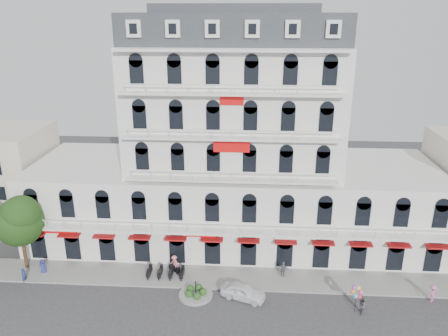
% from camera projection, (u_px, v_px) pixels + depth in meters
% --- Properties ---
extents(sidewalk, '(53.00, 4.00, 0.16)m').
position_uv_depth(sidewalk, '(229.00, 278.00, 43.44)').
color(sidewalk, gray).
rests_on(sidewalk, ground).
extents(main_building, '(45.00, 15.00, 25.80)m').
position_uv_depth(main_building, '(234.00, 156.00, 48.57)').
color(main_building, silver).
rests_on(main_building, ground).
extents(traffic_island, '(3.20, 3.20, 1.60)m').
position_uv_depth(traffic_island, '(196.00, 293.00, 40.74)').
color(traffic_island, gray).
rests_on(traffic_island, ground).
extents(parked_scooter_row, '(4.40, 1.80, 1.10)m').
position_uv_depth(parked_scooter_row, '(166.00, 277.00, 43.66)').
color(parked_scooter_row, black).
rests_on(parked_scooter_row, ground).
extents(tree_west_inner, '(4.76, 4.76, 8.25)m').
position_uv_depth(tree_west_inner, '(19.00, 219.00, 43.25)').
color(tree_west_inner, '#382314').
rests_on(tree_west_inner, ground).
extents(parked_car, '(4.52, 2.98, 1.43)m').
position_uv_depth(parked_car, '(243.00, 292.00, 40.24)').
color(parked_car, white).
rests_on(parked_car, ground).
extents(rider_center, '(1.35, 1.26, 2.11)m').
position_uv_depth(rider_center, '(174.00, 264.00, 43.90)').
color(rider_center, black).
rests_on(rider_center, ground).
extents(pedestrian_left, '(0.81, 0.54, 1.63)m').
position_uv_depth(pedestrian_left, '(43.00, 267.00, 44.03)').
color(pedestrian_left, navy).
rests_on(pedestrian_left, ground).
extents(pedestrian_mid, '(1.16, 0.81, 1.82)m').
position_uv_depth(pedestrian_mid, '(283.00, 270.00, 43.32)').
color(pedestrian_mid, '#585A60').
rests_on(pedestrian_mid, ground).
extents(pedestrian_right, '(1.29, 1.11, 1.73)m').
position_uv_depth(pedestrian_right, '(432.00, 293.00, 39.73)').
color(pedestrian_right, '#C16693').
rests_on(pedestrian_right, ground).
extents(pedestrian_far, '(0.57, 0.67, 1.55)m').
position_uv_depth(pedestrian_far, '(24.00, 276.00, 42.60)').
color(pedestrian_far, navy).
rests_on(pedestrian_far, ground).
extents(balloon_vendor, '(1.34, 1.28, 2.45)m').
position_uv_depth(balloon_vendor, '(360.00, 301.00, 38.09)').
color(balloon_vendor, '#535259').
rests_on(balloon_vendor, ground).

